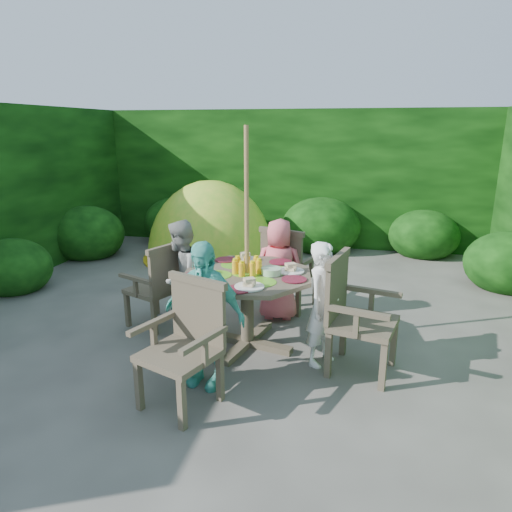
% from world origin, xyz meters
% --- Properties ---
extents(ground, '(60.00, 60.00, 0.00)m').
position_xyz_m(ground, '(0.00, 0.00, 0.00)').
color(ground, '#4C4944').
rests_on(ground, ground).
extents(hedge_enclosure, '(9.00, 9.00, 2.50)m').
position_xyz_m(hedge_enclosure, '(0.00, 1.33, 1.25)').
color(hedge_enclosure, black).
rests_on(hedge_enclosure, ground).
extents(patio_table, '(1.63, 1.63, 0.94)m').
position_xyz_m(patio_table, '(0.22, -0.72, 0.66)').
color(patio_table, '#433A2B').
rests_on(patio_table, ground).
extents(parasol_pole, '(0.05, 0.05, 2.20)m').
position_xyz_m(parasol_pole, '(0.22, -0.72, 1.10)').
color(parasol_pole, olive).
rests_on(parasol_pole, ground).
extents(garden_chair_right, '(0.68, 0.74, 1.04)m').
position_xyz_m(garden_chair_right, '(1.27, -0.97, 0.56)').
color(garden_chair_right, '#433A2B').
rests_on(garden_chair_right, ground).
extents(garden_chair_left, '(0.67, 0.70, 0.93)m').
position_xyz_m(garden_chair_left, '(-0.86, -0.48, 0.50)').
color(garden_chair_left, '#433A2B').
rests_on(garden_chair_left, ground).
extents(garden_chair_back, '(0.75, 0.70, 1.00)m').
position_xyz_m(garden_chair_back, '(0.46, 0.34, 0.53)').
color(garden_chair_back, '#433A2B').
rests_on(garden_chair_back, ground).
extents(garden_chair_front, '(0.74, 0.69, 0.98)m').
position_xyz_m(garden_chair_front, '(-0.03, -1.79, 0.53)').
color(garden_chair_front, '#433A2B').
rests_on(garden_chair_front, ground).
extents(child_right, '(0.45, 0.51, 1.19)m').
position_xyz_m(child_right, '(0.99, -0.91, 0.59)').
color(child_right, white).
rests_on(child_right, ground).
extents(child_left, '(0.48, 0.61, 1.24)m').
position_xyz_m(child_left, '(-0.56, -0.53, 0.62)').
color(child_left, '#9B9C97').
rests_on(child_left, ground).
extents(child_back, '(0.61, 0.42, 1.19)m').
position_xyz_m(child_back, '(0.40, 0.06, 0.59)').
color(child_back, '#F36471').
rests_on(child_back, ground).
extents(child_front, '(0.80, 0.45, 1.29)m').
position_xyz_m(child_front, '(0.03, -1.50, 0.65)').
color(child_front, '#55C7B7').
rests_on(child_front, ground).
extents(dome_tent, '(2.74, 2.74, 2.66)m').
position_xyz_m(dome_tent, '(-1.20, 2.39, 0.00)').
color(dome_tent, '#81CE27').
rests_on(dome_tent, ground).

